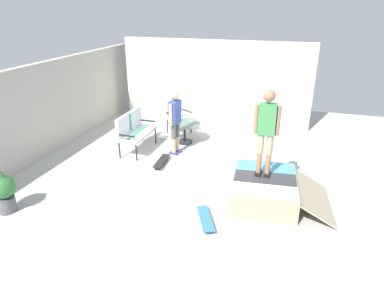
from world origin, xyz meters
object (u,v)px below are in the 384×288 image
potted_plant (3,190)px  skateboard_spare (205,218)px  patio_chair_near_house (177,113)px  patio_table (185,129)px  skate_ramp (266,189)px  person_skater (267,127)px  patio_bench (134,128)px  skateboard_by_bench (162,161)px  person_watching (175,118)px

potted_plant → skateboard_spare: bearing=-78.0°
patio_chair_near_house → potted_plant: bearing=162.1°
patio_table → skateboard_spare: (-3.48, -1.56, -0.32)m
skate_ramp → potted_plant: potted_plant is taller
patio_table → patio_chair_near_house: bearing=34.2°
person_skater → skateboard_spare: 2.02m
patio_bench → skateboard_spare: (-2.57, -2.66, -0.53)m
patio_chair_near_house → person_skater: bearing=-136.4°
skateboard_by_bench → skateboard_spare: bearing=-140.1°
patio_chair_near_house → skate_ramp: bearing=-136.5°
skate_ramp → skateboard_spare: skate_ramp is taller
skate_ramp → patio_bench: 3.91m
skate_ramp → person_skater: bearing=42.9°
skate_ramp → patio_bench: patio_bench is taller
person_watching → patio_bench: bearing=96.9°
person_watching → skateboard_by_bench: person_watching is taller
skate_ramp → patio_chair_near_house: patio_chair_near_house is taller
skateboard_spare → potted_plant: bearing=102.0°
skate_ramp → person_watching: bearing=56.4°
skate_ramp → patio_table: size_ratio=2.25×
person_watching → skate_ramp: bearing=-123.6°
skateboard_by_bench → potted_plant: potted_plant is taller
skateboard_by_bench → skateboard_spare: same height
patio_chair_near_house → patio_table: (-0.72, -0.49, -0.21)m
patio_chair_near_house → person_watching: (-1.49, -0.50, 0.35)m
person_skater → skateboard_spare: size_ratio=2.11×
patio_bench → patio_chair_near_house: same height
patio_table → potted_plant: potted_plant is taller
skate_ramp → person_skater: (0.10, 0.10, 1.25)m
patio_chair_near_house → patio_table: bearing=-145.8°
potted_plant → skate_ramp: bearing=-68.2°
skateboard_by_bench → person_watching: bearing=-7.4°
patio_bench → person_skater: (-1.41, -3.49, 0.89)m
skateboard_by_bench → potted_plant: size_ratio=0.88×
patio_bench → skateboard_by_bench: bearing=-120.7°
patio_bench → person_skater: bearing=-112.0°
patio_bench → potted_plant: (-3.34, 0.99, -0.15)m
skateboard_by_bench → person_skater: bearing=-108.0°
person_watching → patio_table: bearing=1.1°
patio_bench → skateboard_by_bench: size_ratio=1.55×
skateboard_by_bench → patio_chair_near_house: bearing=10.3°
person_watching → person_skater: person_skater is taller
patio_bench → person_watching: person_watching is taller
patio_table → potted_plant: 4.74m
person_watching → person_skater: size_ratio=0.97×
patio_bench → potted_plant: patio_bench is taller
patio_chair_near_house → person_skater: (-3.03, -2.88, 0.90)m
patio_bench → patio_table: 1.44m
person_skater → skateboard_by_bench: person_skater is taller
patio_chair_near_house → skateboard_spare: bearing=-154.0°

